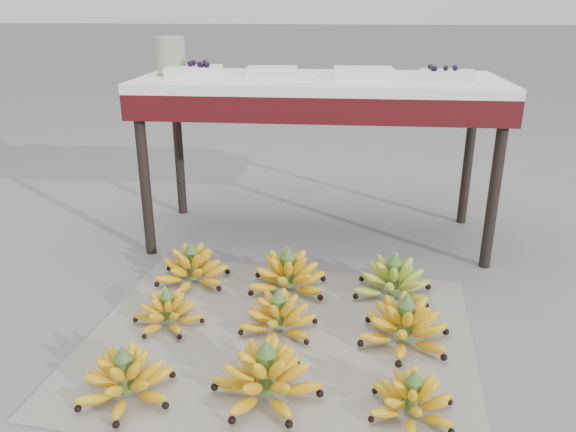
# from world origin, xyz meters

# --- Properties ---
(ground) EXTENTS (60.00, 60.00, 0.00)m
(ground) POSITION_xyz_m (0.00, 0.00, 0.00)
(ground) COLOR slate
(ground) RESTS_ON ground
(newspaper_mat) EXTENTS (1.34, 1.16, 0.01)m
(newspaper_mat) POSITION_xyz_m (-0.02, -0.00, 0.00)
(newspaper_mat) COLOR silver
(newspaper_mat) RESTS_ON ground
(bunch_front_left) EXTENTS (0.35, 0.35, 0.17)m
(bunch_front_left) POSITION_xyz_m (-0.41, -0.33, 0.06)
(bunch_front_left) COLOR yellow
(bunch_front_left) RESTS_ON newspaper_mat
(bunch_front_center) EXTENTS (0.34, 0.34, 0.19)m
(bunch_front_center) POSITION_xyz_m (-0.02, -0.29, 0.07)
(bunch_front_center) COLOR yellow
(bunch_front_center) RESTS_ON newspaper_mat
(bunch_front_right) EXTENTS (0.27, 0.27, 0.15)m
(bunch_front_right) POSITION_xyz_m (0.38, -0.33, 0.06)
(bunch_front_right) COLOR yellow
(bunch_front_right) RESTS_ON newspaper_mat
(bunch_mid_left) EXTENTS (0.29, 0.29, 0.14)m
(bunch_mid_left) POSITION_xyz_m (-0.40, 0.05, 0.05)
(bunch_mid_left) COLOR yellow
(bunch_mid_left) RESTS_ON newspaper_mat
(bunch_mid_center) EXTENTS (0.32, 0.32, 0.16)m
(bunch_mid_center) POSITION_xyz_m (-0.02, 0.04, 0.06)
(bunch_mid_center) COLOR yellow
(bunch_mid_center) RESTS_ON newspaper_mat
(bunch_mid_right) EXTENTS (0.31, 0.31, 0.19)m
(bunch_mid_right) POSITION_xyz_m (0.39, 0.01, 0.07)
(bunch_mid_right) COLOR yellow
(bunch_mid_right) RESTS_ON newspaper_mat
(bunch_back_left) EXTENTS (0.29, 0.29, 0.18)m
(bunch_back_left) POSITION_xyz_m (-0.40, 0.36, 0.07)
(bunch_back_left) COLOR yellow
(bunch_back_left) RESTS_ON newspaper_mat
(bunch_back_center) EXTENTS (0.35, 0.35, 0.19)m
(bunch_back_center) POSITION_xyz_m (-0.02, 0.33, 0.07)
(bunch_back_center) COLOR yellow
(bunch_back_center) RESTS_ON newspaper_mat
(bunch_back_right) EXTENTS (0.32, 0.32, 0.18)m
(bunch_back_right) POSITION_xyz_m (0.38, 0.32, 0.07)
(bunch_back_right) COLOR olive
(bunch_back_right) RESTS_ON newspaper_mat
(vendor_table) EXTENTS (1.55, 0.62, 0.74)m
(vendor_table) POSITION_xyz_m (0.06, 0.89, 0.66)
(vendor_table) COLOR black
(vendor_table) RESTS_ON ground
(tray_far_left) EXTENTS (0.28, 0.22, 0.06)m
(tray_far_left) POSITION_xyz_m (-0.48, 0.89, 0.76)
(tray_far_left) COLOR silver
(tray_far_left) RESTS_ON vendor_table
(tray_left) EXTENTS (0.23, 0.18, 0.04)m
(tray_left) POSITION_xyz_m (-0.15, 0.93, 0.76)
(tray_left) COLOR silver
(tray_left) RESTS_ON vendor_table
(tray_right) EXTENTS (0.26, 0.19, 0.04)m
(tray_right) POSITION_xyz_m (0.25, 0.90, 0.76)
(tray_right) COLOR silver
(tray_right) RESTS_ON vendor_table
(tray_far_right) EXTENTS (0.25, 0.20, 0.06)m
(tray_far_right) POSITION_xyz_m (0.59, 0.87, 0.76)
(tray_far_right) COLOR silver
(tray_far_right) RESTS_ON vendor_table
(glass_jar) EXTENTS (0.14, 0.14, 0.16)m
(glass_jar) POSITION_xyz_m (-0.60, 0.93, 0.82)
(glass_jar) COLOR #DDEEBD
(glass_jar) RESTS_ON vendor_table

